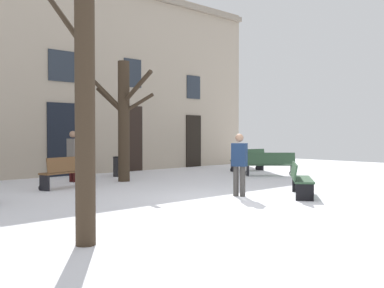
{
  "coord_description": "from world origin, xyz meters",
  "views": [
    {
      "loc": [
        -8.4,
        -7.02,
        1.64
      ],
      "look_at": [
        0.0,
        1.73,
        1.34
      ],
      "focal_mm": 41.99,
      "sensor_mm": 36.0,
      "label": 1
    }
  ],
  "objects_px": {
    "tree_center": "(124,118)",
    "bench_back_to_back_right": "(248,160)",
    "bench_facing_shops": "(300,179)",
    "person_near_bench": "(73,154)",
    "bench_back_to_back_left": "(270,164)",
    "bench_far_corner": "(65,172)",
    "person_crossing_plaza": "(239,162)",
    "tree_near_facade": "(88,51)",
    "litter_bin": "(119,166)"
  },
  "relations": [
    {
      "from": "bench_back_to_back_right",
      "to": "bench_far_corner",
      "type": "bearing_deg",
      "value": 8.31
    },
    {
      "from": "litter_bin",
      "to": "bench_facing_shops",
      "type": "xyz_separation_m",
      "value": [
        0.33,
        -7.65,
        0.07
      ]
    },
    {
      "from": "tree_near_facade",
      "to": "person_crossing_plaza",
      "type": "relative_size",
      "value": 3.56
    },
    {
      "from": "bench_back_to_back_left",
      "to": "person_near_bench",
      "type": "distance_m",
      "value": 7.28
    },
    {
      "from": "person_near_bench",
      "to": "bench_facing_shops",
      "type": "bearing_deg",
      "value": 11.38
    },
    {
      "from": "bench_far_corner",
      "to": "person_crossing_plaza",
      "type": "xyz_separation_m",
      "value": [
        2.45,
        -4.63,
        0.41
      ]
    },
    {
      "from": "bench_back_to_back_left",
      "to": "person_crossing_plaza",
      "type": "relative_size",
      "value": 1.02
    },
    {
      "from": "tree_center",
      "to": "person_near_bench",
      "type": "bearing_deg",
      "value": 142.92
    },
    {
      "from": "bench_far_corner",
      "to": "person_near_bench",
      "type": "relative_size",
      "value": 0.94
    },
    {
      "from": "bench_back_to_back_right",
      "to": "bench_back_to_back_left",
      "type": "relative_size",
      "value": 1.01
    },
    {
      "from": "tree_center",
      "to": "bench_back_to_back_right",
      "type": "distance_m",
      "value": 6.49
    },
    {
      "from": "tree_near_facade",
      "to": "bench_far_corner",
      "type": "height_order",
      "value": "tree_near_facade"
    },
    {
      "from": "tree_near_facade",
      "to": "bench_facing_shops",
      "type": "distance_m",
      "value": 7.05
    },
    {
      "from": "litter_bin",
      "to": "bench_far_corner",
      "type": "relative_size",
      "value": 0.47
    },
    {
      "from": "tree_near_facade",
      "to": "person_crossing_plaza",
      "type": "bearing_deg",
      "value": 17.53
    },
    {
      "from": "bench_back_to_back_left",
      "to": "bench_facing_shops",
      "type": "height_order",
      "value": "bench_back_to_back_left"
    },
    {
      "from": "bench_back_to_back_right",
      "to": "person_crossing_plaza",
      "type": "bearing_deg",
      "value": 45.08
    },
    {
      "from": "bench_far_corner",
      "to": "person_crossing_plaza",
      "type": "height_order",
      "value": "person_crossing_plaza"
    },
    {
      "from": "bench_far_corner",
      "to": "bench_facing_shops",
      "type": "bearing_deg",
      "value": 107.32
    },
    {
      "from": "bench_far_corner",
      "to": "person_near_bench",
      "type": "xyz_separation_m",
      "value": [
        1.04,
        1.39,
        0.46
      ]
    },
    {
      "from": "bench_facing_shops",
      "to": "person_near_bench",
      "type": "xyz_separation_m",
      "value": [
        -2.57,
        7.09,
        0.5
      ]
    },
    {
      "from": "tree_near_facade",
      "to": "bench_far_corner",
      "type": "relative_size",
      "value": 3.59
    },
    {
      "from": "tree_center",
      "to": "person_crossing_plaza",
      "type": "xyz_separation_m",
      "value": [
        0.07,
        -5.01,
        -1.27
      ]
    },
    {
      "from": "person_near_bench",
      "to": "bench_far_corner",
      "type": "bearing_deg",
      "value": -45.2
    },
    {
      "from": "bench_facing_shops",
      "to": "bench_far_corner",
      "type": "relative_size",
      "value": 1.08
    },
    {
      "from": "tree_center",
      "to": "person_crossing_plaza",
      "type": "bearing_deg",
      "value": -89.17
    },
    {
      "from": "tree_center",
      "to": "bench_back_to_back_right",
      "type": "height_order",
      "value": "tree_center"
    },
    {
      "from": "bench_back_to_back_right",
      "to": "bench_far_corner",
      "type": "distance_m",
      "value": 8.64
    },
    {
      "from": "tree_near_facade",
      "to": "person_near_bench",
      "type": "xyz_separation_m",
      "value": [
        4.04,
        7.75,
        -1.88
      ]
    },
    {
      "from": "tree_center",
      "to": "person_near_bench",
      "type": "relative_size",
      "value": 2.38
    },
    {
      "from": "bench_facing_shops",
      "to": "litter_bin",
      "type": "bearing_deg",
      "value": 56.12
    },
    {
      "from": "tree_center",
      "to": "bench_back_to_back_left",
      "type": "distance_m",
      "value": 5.87
    },
    {
      "from": "bench_far_corner",
      "to": "person_crossing_plaza",
      "type": "bearing_deg",
      "value": 102.87
    },
    {
      "from": "person_near_bench",
      "to": "tree_near_facade",
      "type": "bearing_deg",
      "value": -36.05
    },
    {
      "from": "tree_near_facade",
      "to": "person_crossing_plaza",
      "type": "distance_m",
      "value": 6.03
    },
    {
      "from": "tree_center",
      "to": "bench_back_to_back_right",
      "type": "xyz_separation_m",
      "value": [
        6.26,
        -0.31,
        -1.68
      ]
    },
    {
      "from": "bench_back_to_back_left",
      "to": "person_near_bench",
      "type": "bearing_deg",
      "value": 17.44
    },
    {
      "from": "bench_facing_shops",
      "to": "tree_center",
      "type": "bearing_deg",
      "value": 65.06
    },
    {
      "from": "tree_center",
      "to": "bench_back_to_back_left",
      "type": "bearing_deg",
      "value": -23.91
    },
    {
      "from": "bench_facing_shops",
      "to": "person_crossing_plaza",
      "type": "height_order",
      "value": "person_crossing_plaza"
    },
    {
      "from": "bench_facing_shops",
      "to": "person_crossing_plaza",
      "type": "relative_size",
      "value": 1.07
    },
    {
      "from": "person_near_bench",
      "to": "bench_back_to_back_left",
      "type": "bearing_deg",
      "value": 54.54
    },
    {
      "from": "bench_back_to_back_left",
      "to": "bench_facing_shops",
      "type": "distance_m",
      "value": 5.45
    },
    {
      "from": "bench_back_to_back_left",
      "to": "bench_facing_shops",
      "type": "relative_size",
      "value": 0.95
    },
    {
      "from": "tree_near_facade",
      "to": "litter_bin",
      "type": "height_order",
      "value": "tree_near_facade"
    },
    {
      "from": "bench_back_to_back_left",
      "to": "bench_far_corner",
      "type": "relative_size",
      "value": 1.03
    },
    {
      "from": "bench_back_to_back_left",
      "to": "bench_far_corner",
      "type": "bearing_deg",
      "value": 30.2
    },
    {
      "from": "tree_center",
      "to": "tree_near_facade",
      "type": "bearing_deg",
      "value": -128.59
    },
    {
      "from": "litter_bin",
      "to": "bench_back_to_back_left",
      "type": "relative_size",
      "value": 0.45
    },
    {
      "from": "person_crossing_plaza",
      "to": "tree_center",
      "type": "bearing_deg",
      "value": -21.54
    }
  ]
}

